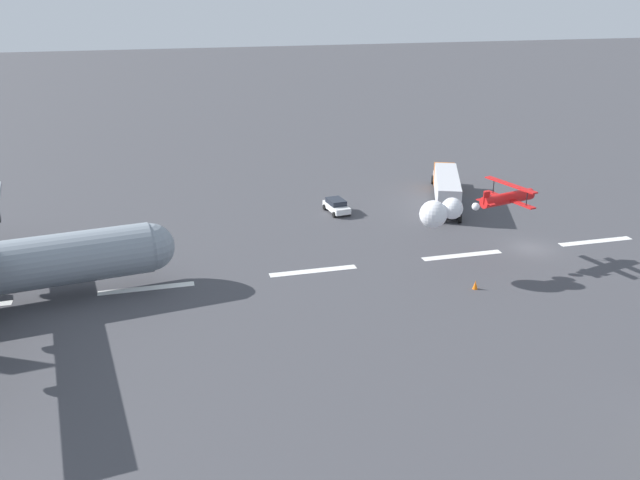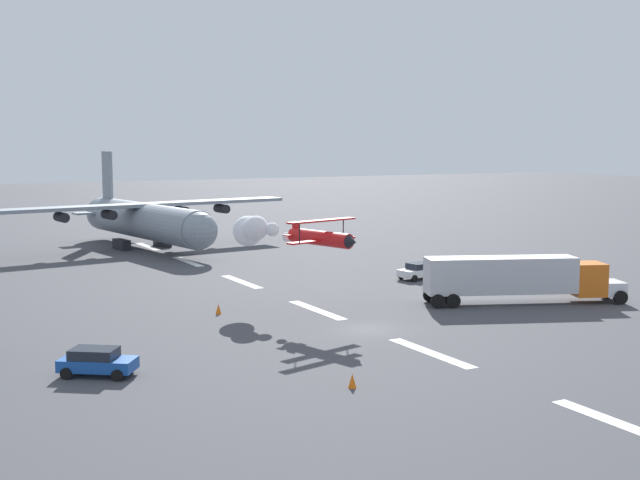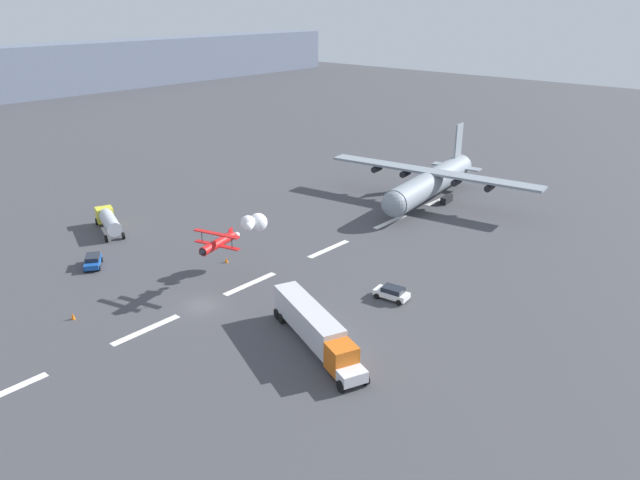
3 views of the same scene
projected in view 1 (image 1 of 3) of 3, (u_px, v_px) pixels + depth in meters
The scene contains 9 objects.
ground_plane at pixel (531, 248), 64.97m from camera, with size 440.00×440.00×0.00m, color #424247.
runway_stripe_4 at pixel (596, 241), 66.67m from camera, with size 8.00×0.90×0.01m, color white.
runway_stripe_5 at pixel (462, 255), 63.26m from camera, with size 8.00×0.90×0.01m, color white.
runway_stripe_6 at pixel (313, 271), 59.86m from camera, with size 8.00×0.90×0.01m, color white.
runway_stripe_7 at pixel (147, 288), 56.45m from camera, with size 8.00×0.90×0.01m, color white.
stunt_biplane_red at pixel (460, 208), 58.01m from camera, with size 12.92×6.25×2.66m.
semi_truck_orange at pixel (446, 186), 77.39m from camera, with size 8.54×15.64×3.70m.
followme_car_yellow at pixel (336, 206), 74.73m from camera, with size 2.45×4.22×1.52m.
traffic_cone_far at pixel (475, 285), 56.23m from camera, with size 0.44×0.44×0.75m, color orange.
Camera 1 is at (35.03, 53.16, 24.35)m, focal length 37.30 mm.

